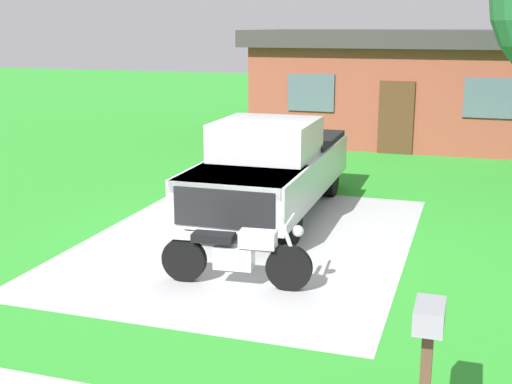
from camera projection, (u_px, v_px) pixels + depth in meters
ground_plane at (249, 241)px, 11.75m from camera, size 80.00×80.00×0.00m
driveway_pad at (249, 240)px, 11.75m from camera, size 5.42×7.29×0.01m
motorcycle at (237, 254)px, 9.62m from camera, size 2.21×0.70×1.09m
pickup_truck at (273, 165)px, 13.36m from camera, size 2.08×5.66×1.90m
mailbox at (428, 334)px, 6.00m from camera, size 0.26×0.48×1.26m
neighbor_house at (406, 85)px, 21.61m from camera, size 9.60×5.60×3.50m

